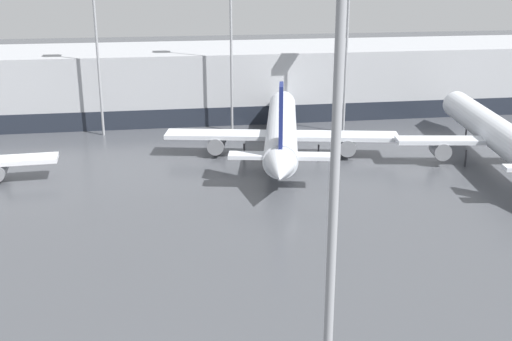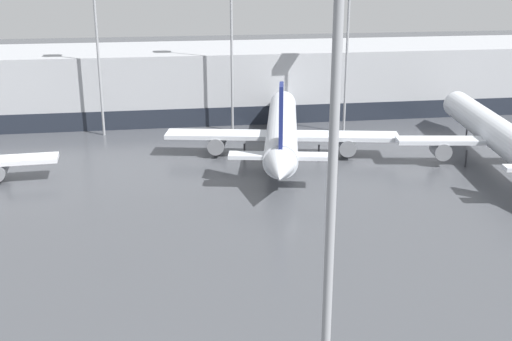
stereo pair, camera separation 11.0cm
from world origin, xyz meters
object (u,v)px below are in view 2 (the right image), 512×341
parked_jet_1 (498,135)px  parked_jet_0 (282,131)px  apron_light_mast_0 (95,12)px  apron_light_mast_1 (349,14)px  apron_light_mast_3 (336,90)px

parked_jet_1 → parked_jet_0: bearing=82.3°
apron_light_mast_0 → parked_jet_1: bearing=-24.5°
parked_jet_1 → apron_light_mast_1: size_ratio=2.03×
parked_jet_0 → apron_light_mast_3: apron_light_mast_3 is taller
apron_light_mast_1 → apron_light_mast_0: bearing=173.6°
apron_light_mast_1 → parked_jet_0: bearing=-137.3°
parked_jet_1 → apron_light_mast_0: apron_light_mast_0 is taller
apron_light_mast_3 → parked_jet_1: bearing=54.4°
apron_light_mast_3 → apron_light_mast_1: bearing=72.6°
parked_jet_0 → apron_light_mast_0: 25.86m
parked_jet_0 → parked_jet_1: 22.33m
parked_jet_0 → apron_light_mast_0: size_ratio=1.80×
parked_jet_0 → apron_light_mast_3: (-8.16, -47.78, 13.74)m
apron_light_mast_0 → apron_light_mast_1: size_ratio=1.03×
apron_light_mast_0 → apron_light_mast_3: (11.43, -59.90, 1.98)m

